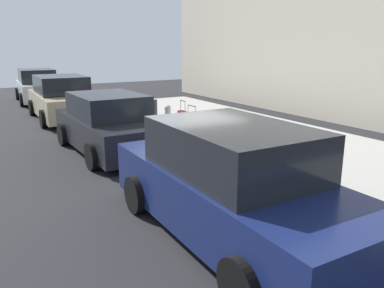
% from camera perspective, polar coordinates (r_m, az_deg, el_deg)
% --- Properties ---
extents(ground_plane, '(40.00, 40.00, 0.00)m').
position_cam_1_polar(ground_plane, '(10.53, -0.87, -0.82)').
color(ground_plane, black).
extents(sidewalk_curb, '(18.00, 5.00, 0.14)m').
position_cam_1_polar(sidewalk_curb, '(11.91, 9.64, 1.11)').
color(sidewalk_curb, '#9E9B93').
rests_on(sidewalk_curb, ground_plane).
extents(suitcase_navy_0, '(0.39, 0.21, 0.83)m').
position_cam_1_polar(suitcase_navy_0, '(7.77, 17.81, -3.75)').
color(suitcase_navy_0, navy).
rests_on(suitcase_navy_0, sidewalk_curb).
extents(suitcase_silver_1, '(0.41, 0.25, 0.56)m').
position_cam_1_polar(suitcase_silver_1, '(8.09, 14.97, -3.15)').
color(suitcase_silver_1, '#9EA0A8').
rests_on(suitcase_silver_1, sidewalk_curb).
extents(suitcase_teal_2, '(0.51, 0.24, 0.58)m').
position_cam_1_polar(suitcase_teal_2, '(8.50, 12.41, -2.10)').
color(suitcase_teal_2, '#0F606B').
rests_on(suitcase_teal_2, sidewalk_curb).
extents(suitcase_maroon_3, '(0.42, 0.25, 0.77)m').
position_cam_1_polar(suitcase_maroon_3, '(8.89, 9.84, -1.21)').
color(suitcase_maroon_3, maroon).
rests_on(suitcase_maroon_3, sidewalk_curb).
extents(suitcase_red_4, '(0.38, 0.29, 0.68)m').
position_cam_1_polar(suitcase_red_4, '(9.31, 8.26, -0.13)').
color(suitcase_red_4, red).
rests_on(suitcase_red_4, sidewalk_curb).
extents(suitcase_black_5, '(0.46, 0.25, 0.74)m').
position_cam_1_polar(suitcase_black_5, '(9.66, 5.85, 0.22)').
color(suitcase_black_5, black).
rests_on(suitcase_black_5, sidewalk_curb).
extents(suitcase_olive_6, '(0.41, 0.23, 0.65)m').
position_cam_1_polar(suitcase_olive_6, '(10.10, 4.15, 1.02)').
color(suitcase_olive_6, '#59601E').
rests_on(suitcase_olive_6, sidewalk_curb).
extents(suitcase_navy_7, '(0.39, 0.22, 0.65)m').
position_cam_1_polar(suitcase_navy_7, '(10.52, 2.66, 1.62)').
color(suitcase_navy_7, navy).
rests_on(suitcase_navy_7, sidewalk_curb).
extents(suitcase_silver_8, '(0.39, 0.21, 0.69)m').
position_cam_1_polar(suitcase_silver_8, '(10.92, 1.07, 2.20)').
color(suitcase_silver_8, '#9EA0A8').
rests_on(suitcase_silver_8, sidewalk_curb).
extents(suitcase_teal_9, '(0.48, 0.22, 0.93)m').
position_cam_1_polar(suitcase_teal_9, '(11.41, -0.04, 2.82)').
color(suitcase_teal_9, '#0F606B').
rests_on(suitcase_teal_9, sidewalk_curb).
extents(suitcase_maroon_10, '(0.41, 0.24, 1.01)m').
position_cam_1_polar(suitcase_maroon_10, '(11.88, -1.36, 3.31)').
color(suitcase_maroon_10, maroon).
rests_on(suitcase_maroon_10, sidewalk_curb).
extents(fire_hydrant, '(0.39, 0.21, 0.76)m').
position_cam_1_polar(fire_hydrant, '(12.65, -3.62, 4.22)').
color(fire_hydrant, '#99999E').
rests_on(fire_hydrant, sidewalk_curb).
extents(bollard_post, '(0.15, 0.15, 0.86)m').
position_cam_1_polar(bollard_post, '(13.15, -5.47, 4.72)').
color(bollard_post, '#333338').
rests_on(bollard_post, sidewalk_curb).
extents(parked_car_navy_0, '(4.75, 2.05, 1.70)m').
position_cam_1_polar(parked_car_navy_0, '(5.64, 5.84, -6.14)').
color(parked_car_navy_0, '#141E4C').
rests_on(parked_car_navy_0, ground_plane).
extents(parked_car_charcoal_1, '(4.30, 2.06, 1.55)m').
position_cam_1_polar(parked_car_charcoal_1, '(10.42, -12.25, 2.79)').
color(parked_car_charcoal_1, black).
rests_on(parked_car_charcoal_1, ground_plane).
extents(parked_car_beige_2, '(4.60, 2.14, 1.66)m').
position_cam_1_polar(parked_car_beige_2, '(15.66, -18.72, 6.34)').
color(parked_car_beige_2, tan).
rests_on(parked_car_beige_2, ground_plane).
extents(parked_car_silver_3, '(4.37, 2.11, 1.63)m').
position_cam_1_polar(parked_car_silver_3, '(21.00, -21.92, 7.89)').
color(parked_car_silver_3, '#B2B5BA').
rests_on(parked_car_silver_3, ground_plane).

